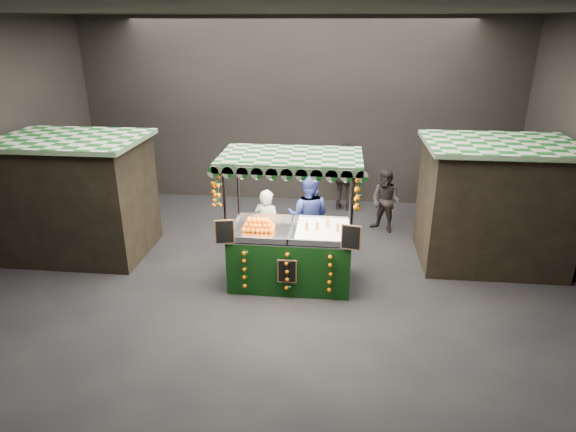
# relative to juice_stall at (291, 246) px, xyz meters

# --- Properties ---
(ground) EXTENTS (12.00, 12.00, 0.00)m
(ground) POSITION_rel_juice_stall_xyz_m (-0.32, -0.07, -0.80)
(ground) COLOR black
(ground) RESTS_ON ground
(market_hall) EXTENTS (12.10, 10.10, 5.05)m
(market_hall) POSITION_rel_juice_stall_xyz_m (-0.32, -0.07, 2.58)
(market_hall) COLOR black
(market_hall) RESTS_ON ground
(neighbour_stall_left) EXTENTS (3.00, 2.20, 2.60)m
(neighbour_stall_left) POSITION_rel_juice_stall_xyz_m (-4.72, 0.93, 0.50)
(neighbour_stall_left) COLOR black
(neighbour_stall_left) RESTS_ON ground
(neighbour_stall_right) EXTENTS (3.00, 2.20, 2.60)m
(neighbour_stall_right) POSITION_rel_juice_stall_xyz_m (4.08, 1.43, 0.50)
(neighbour_stall_right) COLOR black
(neighbour_stall_right) RESTS_ON ground
(juice_stall) EXTENTS (2.68, 1.57, 2.59)m
(juice_stall) POSITION_rel_juice_stall_xyz_m (0.00, 0.00, 0.00)
(juice_stall) COLOR black
(juice_stall) RESTS_ON ground
(vendor_grey) EXTENTS (0.69, 0.55, 1.63)m
(vendor_grey) POSITION_rel_juice_stall_xyz_m (-0.60, 0.85, 0.01)
(vendor_grey) COLOR gray
(vendor_grey) RESTS_ON ground
(vendor_blue) EXTENTS (1.01, 0.83, 1.91)m
(vendor_blue) POSITION_rel_juice_stall_xyz_m (0.25, 1.17, 0.15)
(vendor_blue) COLOR navy
(vendor_blue) RESTS_ON ground
(shopper_0) EXTENTS (0.70, 0.54, 1.71)m
(shopper_0) POSITION_rel_juice_stall_xyz_m (-3.96, 2.31, 0.05)
(shopper_0) COLOR #2B2522
(shopper_0) RESTS_ON ground
(shopper_1) EXTENTS (0.96, 0.91, 1.56)m
(shopper_1) POSITION_rel_juice_stall_xyz_m (2.01, 2.82, -0.02)
(shopper_1) COLOR black
(shopper_1) RESTS_ON ground
(shopper_2) EXTENTS (1.12, 0.53, 1.86)m
(shopper_2) POSITION_rel_juice_stall_xyz_m (1.03, 4.24, 0.13)
(shopper_2) COLOR black
(shopper_2) RESTS_ON ground
(shopper_3) EXTENTS (1.14, 1.37, 1.84)m
(shopper_3) POSITION_rel_juice_stall_xyz_m (3.10, 2.77, 0.11)
(shopper_3) COLOR #292321
(shopper_3) RESTS_ON ground
(shopper_4) EXTENTS (1.09, 0.98, 1.88)m
(shopper_4) POSITION_rel_juice_stall_xyz_m (-4.82, 4.00, 0.13)
(shopper_4) COLOR black
(shopper_4) RESTS_ON ground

